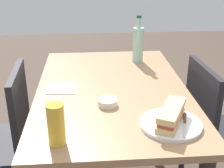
# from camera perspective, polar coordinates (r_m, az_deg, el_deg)

# --- Properties ---
(dining_table) EXTENTS (1.16, 0.75, 0.76)m
(dining_table) POSITION_cam_1_polar(r_m,az_deg,el_deg) (1.62, 0.00, -4.65)
(dining_table) COLOR #997251
(dining_table) RESTS_ON ground
(chair_far) EXTENTS (0.42, 0.42, 0.86)m
(chair_far) POSITION_cam_1_polar(r_m,az_deg,el_deg) (1.81, 18.40, -7.76)
(chair_far) COLOR black
(chair_far) RESTS_ON ground
(chair_near) EXTENTS (0.42, 0.42, 0.86)m
(chair_near) POSITION_cam_1_polar(r_m,az_deg,el_deg) (1.75, -19.19, -9.17)
(chair_near) COLOR black
(chair_near) RESTS_ON ground
(plate_near) EXTENTS (0.25, 0.25, 0.01)m
(plate_near) POSITION_cam_1_polar(r_m,az_deg,el_deg) (1.26, 10.65, -7.23)
(plate_near) COLOR white
(plate_near) RESTS_ON dining_table
(baguette_sandwich_near) EXTENTS (0.22, 0.16, 0.07)m
(baguette_sandwich_near) POSITION_cam_1_polar(r_m,az_deg,el_deg) (1.24, 10.79, -5.58)
(baguette_sandwich_near) COLOR #DBB77A
(baguette_sandwich_near) RESTS_ON plate_near
(knife_near) EXTENTS (0.18, 0.06, 0.01)m
(knife_near) POSITION_cam_1_polar(r_m,az_deg,el_deg) (1.25, 13.18, -7.00)
(knife_near) COLOR silver
(knife_near) RESTS_ON plate_near
(water_bottle) EXTENTS (0.07, 0.07, 0.29)m
(water_bottle) POSITION_cam_1_polar(r_m,az_deg,el_deg) (1.89, 4.80, 7.33)
(water_bottle) COLOR #99C6B7
(water_bottle) RESTS_ON dining_table
(beer_glass) EXTENTS (0.06, 0.06, 0.16)m
(beer_glass) POSITION_cam_1_polar(r_m,az_deg,el_deg) (1.11, -10.20, -7.34)
(beer_glass) COLOR gold
(beer_glass) RESTS_ON dining_table
(olive_bowl) EXTENTS (0.09, 0.09, 0.03)m
(olive_bowl) POSITION_cam_1_polar(r_m,az_deg,el_deg) (1.38, -0.83, -3.37)
(olive_bowl) COLOR silver
(olive_bowl) RESTS_ON dining_table
(paper_napkin) EXTENTS (0.15, 0.15, 0.00)m
(paper_napkin) POSITION_cam_1_polar(r_m,az_deg,el_deg) (1.57, -9.10, -0.75)
(paper_napkin) COLOR white
(paper_napkin) RESTS_ON dining_table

